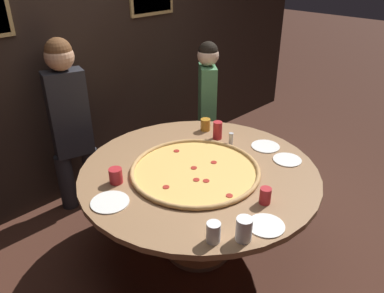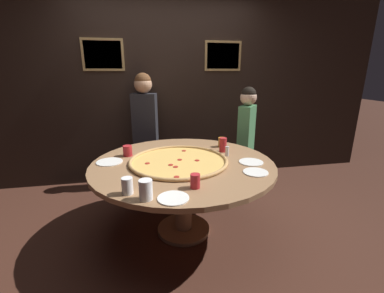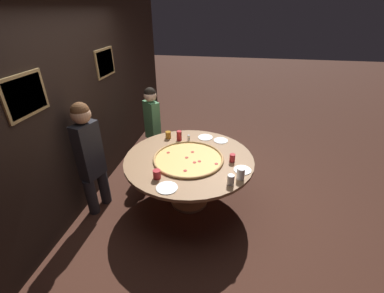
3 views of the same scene
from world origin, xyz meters
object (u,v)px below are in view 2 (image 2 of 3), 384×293
(diner_far_right, at_px, (246,133))
(drink_cup_near_left, at_px, (146,190))
(drink_cup_front_edge, at_px, (195,181))
(condiment_shaker, at_px, (227,151))
(dining_table, at_px, (183,174))
(drink_cup_far_left, at_px, (223,145))
(white_plate_near_front, at_px, (109,162))
(drink_cup_centre_back, at_px, (128,151))
(white_plate_right_side, at_px, (173,198))
(white_plate_left_side, at_px, (251,162))
(drink_cup_beside_pizza, at_px, (222,142))
(white_plate_beside_cup, at_px, (256,172))
(diner_side_left, at_px, (145,124))
(giant_pizza, at_px, (179,161))
(drink_cup_by_shaker, at_px, (127,186))

(diner_far_right, bearing_deg, drink_cup_near_left, -1.59)
(drink_cup_front_edge, distance_m, condiment_shaker, 0.80)
(dining_table, distance_m, drink_cup_far_left, 0.55)
(white_plate_near_front, relative_size, diner_far_right, 0.18)
(drink_cup_centre_back, bearing_deg, white_plate_right_side, -71.00)
(white_plate_left_side, bearing_deg, white_plate_near_front, 168.73)
(drink_cup_far_left, bearing_deg, diner_far_right, 49.08)
(drink_cup_centre_back, xyz_separation_m, drink_cup_near_left, (0.16, -0.95, 0.02))
(drink_cup_far_left, bearing_deg, dining_table, -153.24)
(dining_table, xyz_separation_m, drink_cup_centre_back, (-0.51, 0.28, 0.17))
(white_plate_left_side, distance_m, condiment_shaker, 0.28)
(drink_cup_beside_pizza, xyz_separation_m, white_plate_beside_cup, (0.05, -0.79, -0.05))
(drink_cup_beside_pizza, relative_size, drink_cup_far_left, 0.70)
(white_plate_right_side, distance_m, diner_side_left, 1.91)
(giant_pizza, bearing_deg, diner_side_left, 102.94)
(drink_cup_by_shaker, xyz_separation_m, diner_side_left, (0.16, 1.77, 0.07))
(giant_pizza, xyz_separation_m, drink_cup_front_edge, (0.04, -0.56, 0.04))
(drink_cup_far_left, bearing_deg, white_plate_right_side, -124.54)
(dining_table, bearing_deg, drink_cup_front_edge, -90.24)
(drink_cup_front_edge, xyz_separation_m, diner_side_left, (-0.32, 1.77, 0.08))
(drink_cup_by_shaker, xyz_separation_m, drink_cup_centre_back, (-0.04, 0.84, -0.01))
(dining_table, xyz_separation_m, diner_side_left, (-0.32, 1.21, 0.25))
(drink_cup_front_edge, bearing_deg, giant_pizza, 93.83)
(drink_cup_far_left, bearing_deg, white_plate_beside_cup, -81.29)
(giant_pizza, height_order, diner_far_right, diner_far_right)
(drink_cup_by_shaker, height_order, white_plate_left_side, drink_cup_by_shaker)
(drink_cup_front_edge, xyz_separation_m, drink_cup_far_left, (0.46, 0.79, 0.02))
(drink_cup_by_shaker, relative_size, diner_side_left, 0.08)
(drink_cup_front_edge, bearing_deg, white_plate_left_side, 34.34)
(white_plate_right_side, bearing_deg, drink_cup_near_left, 171.86)
(dining_table, xyz_separation_m, drink_cup_near_left, (-0.35, -0.67, 0.19))
(drink_cup_beside_pizza, xyz_separation_m, diner_side_left, (-0.82, 0.80, 0.08))
(dining_table, relative_size, diner_side_left, 1.10)
(giant_pizza, relative_size, white_plate_near_front, 3.83)
(drink_cup_front_edge, bearing_deg, drink_cup_far_left, 59.69)
(drink_cup_by_shaker, bearing_deg, giant_pizza, 52.04)
(drink_cup_far_left, xyz_separation_m, drink_cup_centre_back, (-0.97, 0.05, -0.02))
(giant_pizza, bearing_deg, drink_cup_front_edge, -86.17)
(white_plate_near_front, xyz_separation_m, condiment_shaker, (1.13, -0.03, 0.05))
(diner_far_right, bearing_deg, drink_cup_by_shaker, -6.32)
(giant_pizza, bearing_deg, drink_cup_far_left, 25.08)
(white_plate_beside_cup, relative_size, diner_far_right, 0.15)
(drink_cup_beside_pizza, height_order, drink_cup_front_edge, drink_cup_front_edge)
(white_plate_beside_cup, bearing_deg, drink_cup_front_edge, -161.58)
(drink_cup_front_edge, relative_size, drink_cup_near_left, 0.77)
(white_plate_near_front, distance_m, condiment_shaker, 1.13)
(drink_cup_beside_pizza, distance_m, drink_cup_near_left, 1.38)
(drink_cup_front_edge, bearing_deg, diner_side_left, 100.11)
(diner_side_left, bearing_deg, condiment_shaker, 139.46)
(drink_cup_beside_pizza, bearing_deg, condiment_shaker, -98.42)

